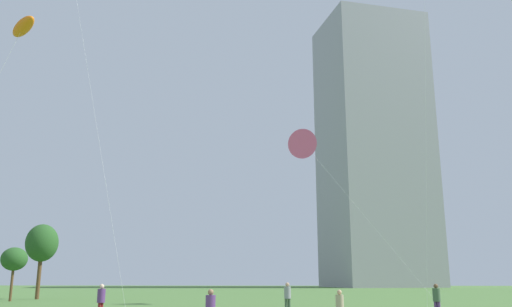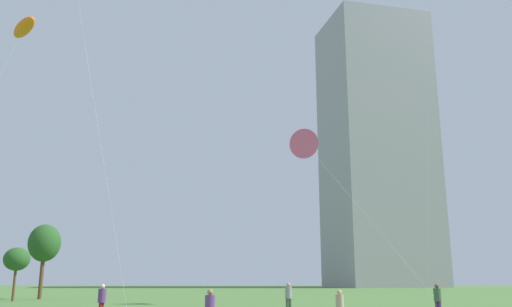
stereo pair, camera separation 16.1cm
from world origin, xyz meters
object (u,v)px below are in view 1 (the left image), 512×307
person_standing_3 (340,306)px  park_tree_2 (14,259)px  kite_flying_0 (23,27)px  park_tree_1 (42,243)px  person_standing_2 (101,299)px  distant_highrise_0 (374,148)px  person_standing_1 (437,298)px  person_standing_5 (288,296)px  kite_flying_3 (305,145)px

person_standing_3 → park_tree_2: 38.41m
kite_flying_0 → park_tree_1: size_ratio=2.01×
person_standing_2 → park_tree_2: park_tree_2 is taller
park_tree_1 → distant_highrise_0: bearing=57.3°
park_tree_2 → person_standing_1: bearing=-30.3°
person_standing_2 → person_standing_3: (12.04, -3.38, -0.12)m
person_standing_1 → person_standing_3: (-5.89, -5.71, -0.12)m
person_standing_2 → person_standing_5: bearing=135.8°
person_standing_5 → distant_highrise_0: 106.33m
person_standing_5 → kite_flying_0: kite_flying_0 is taller
person_standing_2 → park_tree_2: size_ratio=0.36×
person_standing_1 → person_standing_2: person_standing_2 is taller
park_tree_1 → distant_highrise_0: (49.18, 76.62, 28.73)m
person_standing_5 → kite_flying_0: 21.64m
kite_flying_0 → distant_highrise_0: 114.79m
kite_flying_0 → park_tree_2: 30.24m
person_standing_3 → kite_flying_0: size_ratio=0.10×
person_standing_3 → park_tree_2: size_ratio=0.32×
person_standing_2 → kite_flying_0: kite_flying_0 is taller
person_standing_5 → distant_highrise_0: (23.39, 98.22, 33.37)m
person_standing_1 → person_standing_5: bearing=-160.4°
kite_flying_0 → distant_highrise_0: distant_highrise_0 is taller
person_standing_5 → kite_flying_3: kite_flying_3 is taller
kite_flying_0 → park_tree_1: (-11.82, 30.20, -9.47)m
person_standing_5 → park_tree_2: size_ratio=0.37×
person_standing_3 → park_tree_1: 41.81m
kite_flying_0 → kite_flying_3: bearing=53.4°
person_standing_1 → person_standing_5: (-8.15, 3.33, 0.02)m
kite_flying_3 → distant_highrise_0: distant_highrise_0 is taller
person_standing_1 → kite_flying_0: (-22.12, -5.27, 14.13)m
distant_highrise_0 → park_tree_2: bearing=-138.2°
person_standing_2 → kite_flying_3: bearing=163.4°
kite_flying_3 → distant_highrise_0: (21.50, 85.48, 20.53)m
person_standing_1 → park_tree_2: size_ratio=0.36×
person_standing_1 → distant_highrise_0: bearing=123.3°
kite_flying_3 → park_tree_1: kite_flying_3 is taller
kite_flying_0 → kite_flying_3: (15.86, 21.34, -1.27)m
park_tree_1 → kite_flying_3: bearing=-17.7°
person_standing_2 → park_tree_1: (-16.01, 27.25, 4.66)m
person_standing_3 → kite_flying_3: kite_flying_3 is taller
person_standing_1 → kite_flying_3: bearing=153.1°
distant_highrise_0 → kite_flying_0: bearing=-126.2°
person_standing_1 → distant_highrise_0: distant_highrise_0 is taller
person_standing_2 → person_standing_5: size_ratio=0.98×
person_standing_2 → person_standing_1: bearing=113.1°
person_standing_5 → park_tree_1: (-25.79, 21.59, 4.64)m
person_standing_1 → person_standing_3: 8.20m
person_standing_5 → kite_flying_3: 18.18m
park_tree_2 → distant_highrise_0: (49.50, 81.53, 30.56)m
person_standing_2 → park_tree_1: size_ratio=0.24×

